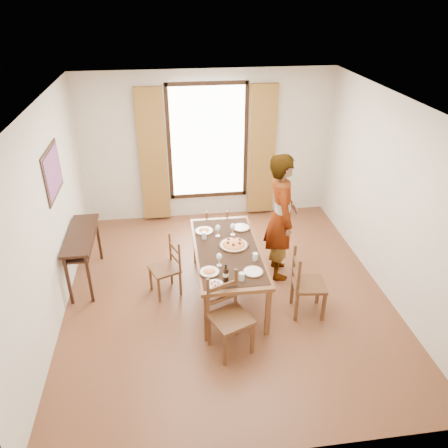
{
  "coord_description": "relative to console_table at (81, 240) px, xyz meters",
  "views": [
    {
      "loc": [
        -0.72,
        -5.0,
        3.92
      ],
      "look_at": [
        -0.01,
        0.24,
        1.0
      ],
      "focal_mm": 35.0,
      "sensor_mm": 36.0,
      "label": 1
    }
  ],
  "objects": [
    {
      "name": "room_shell",
      "position": [
        2.03,
        -0.47,
        0.86
      ],
      "size": [
        4.6,
        5.1,
        2.74
      ],
      "color": "beige",
      "rests_on": "ground"
    },
    {
      "name": "chair_north",
      "position": [
        2.02,
        0.47,
        -0.29
      ],
      "size": [
        0.4,
        0.4,
        0.84
      ],
      "rotation": [
        0.0,
        0.0,
        3.05
      ],
      "color": "brown",
      "rests_on": "ground"
    },
    {
      "name": "ground",
      "position": [
        2.03,
        -0.6,
        -0.68
      ],
      "size": [
        5.0,
        5.0,
        0.0
      ],
      "primitive_type": "plane",
      "color": "#462216",
      "rests_on": "ground"
    },
    {
      "name": "wine_glass_b",
      "position": [
        2.16,
        -0.25,
        0.16
      ],
      "size": [
        0.08,
        0.08,
        0.18
      ],
      "primitive_type": null,
      "color": "white",
      "rests_on": "dining_table"
    },
    {
      "name": "plate_nw",
      "position": [
        1.76,
        -0.1,
        0.1
      ],
      "size": [
        0.27,
        0.27,
        0.05
      ],
      "primitive_type": null,
      "color": "silver",
      "rests_on": "dining_table"
    },
    {
      "name": "plate_sw",
      "position": [
        1.73,
        -1.14,
        0.1
      ],
      "size": [
        0.27,
        0.27,
        0.05
      ],
      "primitive_type": null,
      "color": "silver",
      "rests_on": "dining_table"
    },
    {
      "name": "chair_east",
      "position": [
        3.01,
        -1.15,
        -0.24
      ],
      "size": [
        0.46,
        0.46,
        0.94
      ],
      "rotation": [
        0.0,
        0.0,
        1.46
      ],
      "color": "brown",
      "rests_on": "ground"
    },
    {
      "name": "chair_west",
      "position": [
        1.19,
        -0.46,
        -0.29
      ],
      "size": [
        0.49,
        0.49,
        0.85
      ],
      "rotation": [
        0.0,
        0.0,
        -1.19
      ],
      "color": "brown",
      "rests_on": "ground"
    },
    {
      "name": "plate_se",
      "position": [
        2.27,
        -1.21,
        0.1
      ],
      "size": [
        0.27,
        0.27,
        0.05
      ],
      "primitive_type": null,
      "color": "silver",
      "rests_on": "dining_table"
    },
    {
      "name": "console_table",
      "position": [
        0.0,
        0.0,
        0.0
      ],
      "size": [
        0.38,
        1.2,
        0.8
      ],
      "color": "black",
      "rests_on": "ground"
    },
    {
      "name": "man",
      "position": [
        2.88,
        -0.19,
        0.28
      ],
      "size": [
        0.76,
        0.55,
        1.92
      ],
      "primitive_type": "imported",
      "rotation": [
        0.0,
        0.0,
        1.5
      ],
      "color": "#9A9CA3",
      "rests_on": "ground"
    },
    {
      "name": "caprese_plate",
      "position": [
        1.77,
        -1.41,
        0.09
      ],
      "size": [
        0.2,
        0.2,
        0.04
      ],
      "primitive_type": null,
      "color": "silver",
      "rests_on": "dining_table"
    },
    {
      "name": "wine_bottle",
      "position": [
        1.91,
        -1.34,
        0.2
      ],
      "size": [
        0.07,
        0.07,
        0.25
      ],
      "primitive_type": null,
      "color": "black",
      "rests_on": "dining_table"
    },
    {
      "name": "plate_ne",
      "position": [
        2.31,
        -0.08,
        0.1
      ],
      "size": [
        0.27,
        0.27,
        0.05
      ],
      "primitive_type": null,
      "color": "silver",
      "rests_on": "dining_table"
    },
    {
      "name": "wine_glass_c",
      "position": [
        1.95,
        -0.26,
        0.16
      ],
      "size": [
        0.08,
        0.08,
        0.18
      ],
      "primitive_type": null,
      "color": "white",
      "rests_on": "dining_table"
    },
    {
      "name": "tumbler_c",
      "position": [
        2.1,
        -1.35,
        0.12
      ],
      "size": [
        0.07,
        0.07,
        0.1
      ],
      "primitive_type": "cylinder",
      "color": "silver",
      "rests_on": "dining_table"
    },
    {
      "name": "dining_table",
      "position": [
        2.03,
        -0.63,
        0.01
      ],
      "size": [
        0.89,
        1.88,
        0.76
      ],
      "color": "brown",
      "rests_on": "ground"
    },
    {
      "name": "tumbler_a",
      "position": [
        2.35,
        -0.94,
        0.12
      ],
      "size": [
        0.07,
        0.07,
        0.1
      ],
      "primitive_type": "cylinder",
      "color": "silver",
      "rests_on": "dining_table"
    },
    {
      "name": "chair_south",
      "position": [
        1.9,
        -1.67,
        -0.22
      ],
      "size": [
        0.57,
        0.57,
        0.99
      ],
      "rotation": [
        0.0,
        0.0,
        0.4
      ],
      "color": "brown",
      "rests_on": "ground"
    },
    {
      "name": "wine_glass_a",
      "position": [
        1.87,
        -1.0,
        0.16
      ],
      "size": [
        0.08,
        0.08,
        0.18
      ],
      "primitive_type": null,
      "color": "white",
      "rests_on": "dining_table"
    },
    {
      "name": "pasta_platter",
      "position": [
        2.13,
        -0.56,
        0.12
      ],
      "size": [
        0.4,
        0.4,
        0.1
      ],
      "primitive_type": null,
      "color": "#AF4C16",
      "rests_on": "dining_table"
    },
    {
      "name": "tumbler_b",
      "position": [
        1.75,
        -0.3,
        0.12
      ],
      "size": [
        0.07,
        0.07,
        0.1
      ],
      "primitive_type": "cylinder",
      "color": "silver",
      "rests_on": "dining_table"
    }
  ]
}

